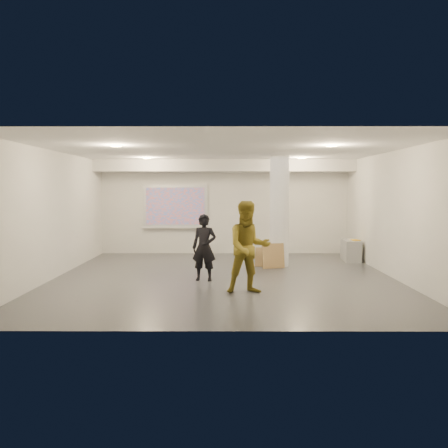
{
  "coord_description": "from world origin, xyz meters",
  "views": [
    {
      "loc": [
        0.05,
        -11.74,
        2.1
      ],
      "look_at": [
        0.0,
        0.4,
        1.25
      ],
      "focal_mm": 40.0,
      "sensor_mm": 36.0,
      "label": 1
    }
  ],
  "objects_px": {
    "credenza": "(351,250)",
    "man": "(249,247)",
    "woman": "(204,247)",
    "projection_screen": "(175,207)",
    "column": "(279,211)"
  },
  "relations": [
    {
      "from": "column",
      "to": "credenza",
      "type": "height_order",
      "value": "column"
    },
    {
      "from": "column",
      "to": "woman",
      "type": "relative_size",
      "value": 1.96
    },
    {
      "from": "credenza",
      "to": "man",
      "type": "relative_size",
      "value": 0.57
    },
    {
      "from": "credenza",
      "to": "man",
      "type": "xyz_separation_m",
      "value": [
        -3.22,
        -4.58,
        0.62
      ]
    },
    {
      "from": "column",
      "to": "woman",
      "type": "distance_m",
      "value": 3.02
    },
    {
      "from": "woman",
      "to": "man",
      "type": "bearing_deg",
      "value": -45.47
    },
    {
      "from": "credenza",
      "to": "man",
      "type": "height_order",
      "value": "man"
    },
    {
      "from": "column",
      "to": "woman",
      "type": "bearing_deg",
      "value": -131.72
    },
    {
      "from": "man",
      "to": "credenza",
      "type": "bearing_deg",
      "value": 44.35
    },
    {
      "from": "credenza",
      "to": "woman",
      "type": "distance_m",
      "value": 5.28
    },
    {
      "from": "projection_screen",
      "to": "woman",
      "type": "distance_m",
      "value": 5.03
    },
    {
      "from": "credenza",
      "to": "projection_screen",
      "type": "bearing_deg",
      "value": 166.55
    },
    {
      "from": "woman",
      "to": "projection_screen",
      "type": "bearing_deg",
      "value": 113.3
    },
    {
      "from": "projection_screen",
      "to": "woman",
      "type": "relative_size",
      "value": 1.37
    },
    {
      "from": "projection_screen",
      "to": "column",
      "type": "bearing_deg",
      "value": -40.56
    }
  ]
}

